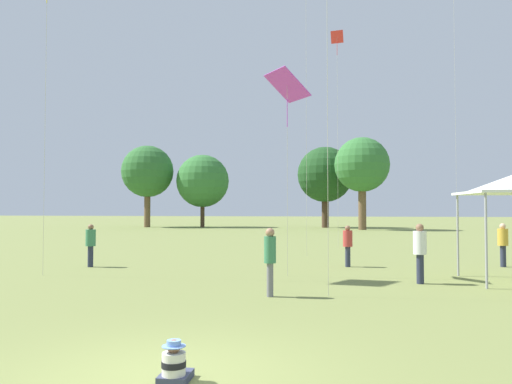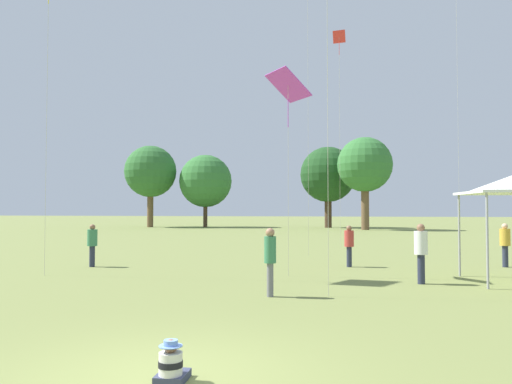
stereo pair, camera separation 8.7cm
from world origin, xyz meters
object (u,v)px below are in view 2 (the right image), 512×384
Objects in this scene: distant_tree_1 at (205,181)px; person_standing_5 at (92,242)px; distant_tree_2 at (365,165)px; person_standing_1 at (505,241)px; kite_3 at (288,88)px; distant_tree_3 at (328,175)px; distant_tree_0 at (151,172)px; seated_toddler at (171,365)px; kite_7 at (339,50)px; person_standing_3 at (421,248)px; person_standing_4 at (270,255)px; person_standing_2 at (349,242)px.

person_standing_5 is at bearing -78.11° from distant_tree_1.
person_standing_1 is at bearing -81.82° from distant_tree_2.
distant_tree_2 reaches higher than person_standing_1.
kite_3 is 0.69× the size of distant_tree_3.
distant_tree_1 is at bearing 9.89° from distant_tree_0.
distant_tree_0 reaches higher than seated_toddler.
kite_7 is 1.28× the size of distant_tree_3.
person_standing_3 is at bearing -70.52° from person_standing_5.
kite_3 is 47.69m from distant_tree_0.
person_standing_4 is at bearing 141.34° from person_standing_3.
distant_tree_2 is 1.02× the size of distant_tree_3.
distant_tree_2 is (1.60, 26.11, -4.44)m from kite_7.
distant_tree_2 reaches higher than person_standing_4.
distant_tree_2 reaches higher than kite_3.
person_standing_3 is 5.01m from person_standing_4.
person_standing_1 is 45.76m from distant_tree_1.
person_standing_2 is 0.16× the size of distant_tree_0.
distant_tree_2 is (10.54, 37.47, 6.01)m from person_standing_5.
kite_3 is at bearing 46.24° from person_standing_2.
distant_tree_3 reaches higher than distant_tree_1.
seated_toddler is 0.06× the size of distant_tree_3.
distant_tree_0 is (-24.50, 29.12, -4.52)m from kite_7.
kite_7 is at bearing 26.22° from person_standing_3.
person_standing_5 is 44.00m from distant_tree_3.
person_standing_5 is 43.77m from distant_tree_0.
kite_7 is at bearing -49.92° from distant_tree_0.
distant_tree_2 reaches higher than distant_tree_1.
distant_tree_2 is (2.82, 48.87, 6.75)m from seated_toddler.
kite_7 reaches higher than distant_tree_2.
person_standing_1 is at bearing -21.36° from person_standing_3.
distant_tree_3 reaches higher than kite_3.
person_standing_3 is 50.87m from distant_tree_0.
person_standing_4 is at bearing -93.63° from distant_tree_2.
kite_3 is 0.68× the size of distant_tree_2.
kite_7 is 32.36m from distant_tree_3.
kite_7 is 26.53m from distant_tree_2.
distant_tree_1 is (-20.61, 43.65, 4.66)m from person_standing_3.
person_standing_3 is at bearing -64.73° from distant_tree_1.
person_standing_5 is 0.18× the size of distant_tree_1.
distant_tree_1 is 0.90× the size of distant_tree_2.
person_standing_3 is 45.86m from distant_tree_3.
distant_tree_0 is (-31.03, 37.33, 5.90)m from person_standing_1.
person_standing_5 is at bearing -98.19° from distant_tree_3.
person_standing_4 is at bearing 63.18° from person_standing_2.
distant_tree_3 is at bearing 5.92° from distant_tree_1.
person_standing_2 is at bearing 147.22° from kite_7.
distant_tree_1 is at bearing 25.30° from kite_3.
kite_7 is at bearing -59.69° from distant_tree_1.
person_standing_3 reaches higher than person_standing_5.
distant_tree_3 is at bearing 87.83° from seated_toddler.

